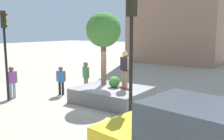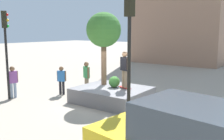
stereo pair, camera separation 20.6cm
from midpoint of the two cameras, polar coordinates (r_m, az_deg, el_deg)
name	(u,v)px [view 2 (the right image)]	position (r m, az deg, el deg)	size (l,w,h in m)	color
ground_plane	(105,102)	(12.72, -1.16, -7.36)	(120.00, 120.00, 0.00)	#9E9384
planter_ledge	(112,95)	(12.73, 0.47, -5.64)	(3.44, 2.91, 0.73)	slate
plaza_tree	(104,31)	(13.11, -1.45, 8.90)	(1.80, 1.80, 3.78)	brown
boxwood_shrub	(114,82)	(12.68, 0.99, -2.70)	(0.56, 0.56, 0.56)	#3D7A33
skateboard	(125,88)	(12.42, 3.34, -4.02)	(0.83, 0.42, 0.07)	#A51E1E
skateboarder	(125,67)	(12.23, 3.38, 0.74)	(0.57, 0.35, 1.78)	#847056
traffic_light_corner	(6,40)	(13.86, -22.56, 6.30)	(0.37, 0.37, 4.54)	black
traffic_light_median	(130,39)	(8.31, 4.71, 7.04)	(0.34, 0.37, 4.86)	black
bystander_watching	(13,80)	(14.31, -21.22, -2.08)	(0.30, 0.56, 1.71)	#8C9EB7
pedestrian_crossing	(87,75)	(14.67, -5.40, -1.07)	(0.56, 0.38, 1.79)	#847056
passerby_with_bag	(62,78)	(14.29, -10.96, -1.88)	(0.50, 0.35, 1.61)	black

